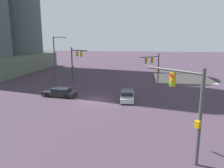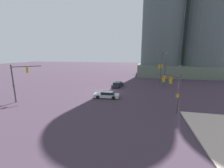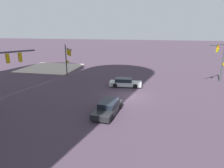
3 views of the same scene
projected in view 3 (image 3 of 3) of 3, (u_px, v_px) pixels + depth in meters
name	position (u px, v px, depth m)	size (l,w,h in m)	color
ground_plane	(129.00, 96.00, 24.34)	(227.43, 227.43, 0.00)	#3B2D3C
sidewalk_corner	(51.00, 68.00, 40.78)	(10.87, 10.84, 0.15)	#B8A599
traffic_signal_near_corner	(2.00, 70.00, 19.43)	(3.04, 3.78, 6.34)	#3A3846
traffic_signal_opposite_side	(68.00, 56.00, 32.85)	(2.67, 3.54, 5.41)	#3A3A3B
traffic_signal_cross_street	(221.00, 57.00, 29.15)	(3.39, 3.35, 6.23)	#3B4241
sedan_car_approaching	(125.00, 83.00, 28.17)	(4.66, 2.02, 1.21)	#B4BABD
sedan_car_waiting_far	(108.00, 108.00, 19.38)	(2.31, 4.80, 1.21)	black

